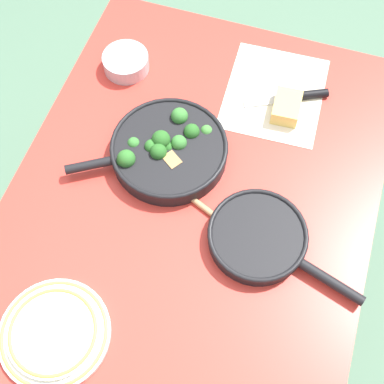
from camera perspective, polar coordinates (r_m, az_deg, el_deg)
name	(u,v)px	position (r m, az deg, el deg)	size (l,w,h in m)	color
ground_plane	(192,287)	(2.03, 0.00, -10.06)	(14.00, 14.00, 0.00)	#51755B
dining_table_red	(192,210)	(1.41, 0.00, -1.94)	(1.19, 0.90, 0.75)	red
skillet_broccoli	(167,149)	(1.37, -2.65, 4.59)	(0.30, 0.38, 0.08)	black
skillet_eggs	(259,237)	(1.27, 7.18, -4.84)	(0.24, 0.39, 0.04)	black
wooden_spoon	(213,214)	(1.30, 2.22, -2.39)	(0.16, 0.34, 0.02)	tan
parchment_sheet	(274,93)	(1.52, 8.78, 10.38)	(0.32, 0.28, 0.00)	silver
grater_knife	(298,96)	(1.51, 11.27, 9.96)	(0.12, 0.22, 0.02)	silver
cheese_block	(286,107)	(1.47, 10.04, 8.89)	(0.10, 0.08, 0.04)	#E0C15B
dinner_plate_stack	(54,333)	(1.24, -14.52, -14.34)	(0.25, 0.25, 0.03)	white
prep_bowl_steel	(126,62)	(1.56, -7.07, 13.57)	(0.13, 0.13, 0.05)	#B7B7BC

